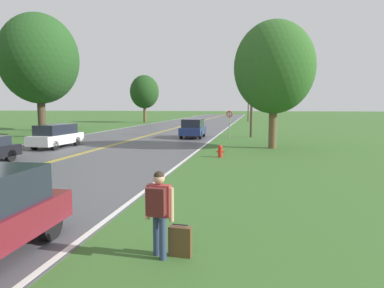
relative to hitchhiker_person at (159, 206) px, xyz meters
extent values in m
cylinder|color=navy|center=(-0.08, 0.13, -0.63)|extent=(0.13, 0.13, 0.82)
cylinder|color=navy|center=(0.09, -0.05, -0.63)|extent=(0.13, 0.13, 0.82)
cube|color=#993333|center=(0.00, 0.04, 0.09)|extent=(0.45, 0.21, 0.61)
sphere|color=tan|center=(0.00, 0.04, 0.52)|extent=(0.22, 0.22, 0.22)
sphere|color=#2D2319|center=(0.00, 0.04, 0.56)|extent=(0.20, 0.20, 0.20)
cylinder|color=tan|center=(-0.24, 0.05, 0.03)|extent=(0.09, 0.09, 0.65)
cylinder|color=tan|center=(0.25, 0.02, 0.03)|extent=(0.09, 0.09, 0.65)
cube|color=#561E1E|center=(-0.01, -0.14, 0.12)|extent=(0.36, 0.19, 0.52)
cube|color=brown|center=(0.38, 0.16, -0.74)|extent=(0.45, 0.19, 0.59)
cylinder|color=black|center=(0.38, 0.16, -0.40)|extent=(0.31, 0.04, 0.02)
cylinder|color=red|center=(-0.18, 13.25, -0.77)|extent=(0.26, 0.26, 0.53)
sphere|color=red|center=(-0.18, 13.25, -0.45)|extent=(0.25, 0.25, 0.25)
cylinder|color=red|center=(-0.01, 13.25, -0.71)|extent=(0.08, 0.09, 0.09)
cylinder|color=red|center=(-0.35, 13.25, -0.71)|extent=(0.08, 0.09, 0.09)
cylinder|color=gray|center=(-0.50, 24.14, 0.20)|extent=(0.07, 0.07, 2.47)
cylinder|color=white|center=(-0.50, 24.12, 1.18)|extent=(0.60, 0.02, 0.60)
torus|color=red|center=(-0.50, 24.10, 1.18)|extent=(0.55, 0.07, 0.55)
cube|color=white|center=(-0.50, 24.12, 0.63)|extent=(0.44, 0.02, 0.44)
cylinder|color=brown|center=(1.38, 26.44, 2.93)|extent=(0.24, 0.24, 7.92)
cube|color=brown|center=(1.38, 26.44, 6.29)|extent=(1.80, 0.12, 0.10)
cylinder|color=brown|center=(0.37, 59.25, 3.27)|extent=(0.24, 0.24, 8.62)
cube|color=brown|center=(0.37, 59.25, 6.98)|extent=(1.80, 0.12, 0.10)
cylinder|color=brown|center=(-23.44, 31.09, 1.15)|extent=(0.75, 0.75, 4.38)
ellipsoid|color=#1E4219|center=(-23.44, 31.09, 6.54)|extent=(7.52, 7.52, 8.65)
cylinder|color=brown|center=(2.94, 18.16, 0.57)|extent=(0.54, 0.54, 3.22)
ellipsoid|color=#2D5B23|center=(2.94, 18.16, 4.50)|extent=(5.45, 5.45, 6.27)
cylinder|color=brown|center=(-17.84, 52.89, 0.61)|extent=(0.51, 0.51, 3.29)
ellipsoid|color=#1E4219|center=(-17.84, 52.89, 4.42)|extent=(5.11, 5.11, 5.88)
cylinder|color=#473828|center=(-18.13, 23.16, 1.07)|extent=(0.72, 0.72, 4.22)
ellipsoid|color=#234C1E|center=(-18.13, 23.16, 6.24)|extent=(7.19, 7.19, 8.27)
cylinder|color=black|center=(-2.58, 0.44, -0.68)|extent=(0.22, 0.72, 0.72)
cylinder|color=black|center=(-10.92, 9.72, -0.72)|extent=(0.23, 0.64, 0.64)
cylinder|color=black|center=(-12.70, 17.10, -0.71)|extent=(0.21, 0.66, 0.65)
cylinder|color=black|center=(-11.20, 17.07, -0.71)|extent=(0.21, 0.66, 0.65)
cylinder|color=black|center=(-12.76, 14.31, -0.71)|extent=(0.21, 0.66, 0.65)
cylinder|color=black|center=(-11.25, 14.29, -0.71)|extent=(0.21, 0.66, 0.65)
cube|color=white|center=(-11.98, 15.69, -0.42)|extent=(1.79, 4.52, 0.65)
cube|color=#1E232D|center=(-11.98, 15.69, 0.26)|extent=(1.56, 3.17, 0.69)
cylinder|color=black|center=(-2.99, 23.52, -0.66)|extent=(0.22, 0.76, 0.76)
cylinder|color=black|center=(-4.70, 23.48, -0.66)|extent=(0.22, 0.76, 0.76)
cylinder|color=black|center=(-3.05, 26.09, -0.66)|extent=(0.22, 0.76, 0.76)
cylinder|color=black|center=(-4.76, 26.05, -0.66)|extent=(0.22, 0.76, 0.76)
cube|color=navy|center=(-3.88, 24.79, -0.36)|extent=(2.00, 4.19, 0.67)
cube|color=#1E232D|center=(-3.88, 24.79, 0.34)|extent=(1.75, 2.94, 0.73)
camera|label=1|loc=(1.78, -6.08, 1.87)|focal=32.00mm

